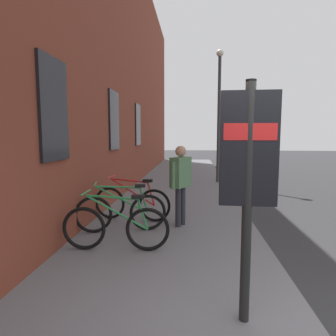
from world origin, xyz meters
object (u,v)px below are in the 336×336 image
at_px(bicycle_by_door, 116,227).
at_px(bicycle_mid_rack, 132,203).
at_px(pedestrian_near_bus, 181,177).
at_px(transit_info_sign, 249,165).
at_px(street_lamp, 219,105).
at_px(bicycle_leaning_wall, 121,212).

height_order(bicycle_by_door, bicycle_mid_rack, same).
xyz_separation_m(bicycle_by_door, pedestrian_near_bus, (1.41, -0.99, 0.63)).
relative_size(transit_info_sign, street_lamp, 0.47).
xyz_separation_m(bicycle_leaning_wall, street_lamp, (6.31, -2.39, 2.67)).
bearing_deg(street_lamp, bicycle_leaning_wall, 159.30).
relative_size(bicycle_by_door, bicycle_leaning_wall, 1.02).
xyz_separation_m(pedestrian_near_bus, street_lamp, (5.83, -1.25, 2.04)).
bearing_deg(street_lamp, bicycle_by_door, 162.78).
bearing_deg(pedestrian_near_bus, bicycle_leaning_wall, 113.19).
height_order(bicycle_mid_rack, street_lamp, street_lamp).
bearing_deg(bicycle_leaning_wall, pedestrian_near_bus, -66.81).
distance_m(bicycle_by_door, bicycle_mid_rack, 1.71).
bearing_deg(transit_info_sign, street_lamp, -3.03).
relative_size(bicycle_leaning_wall, pedestrian_near_bus, 1.04).
bearing_deg(bicycle_by_door, transit_info_sign, -133.39).
relative_size(bicycle_by_door, street_lamp, 0.34).
distance_m(bicycle_by_door, transit_info_sign, 2.72).
height_order(transit_info_sign, street_lamp, street_lamp).
xyz_separation_m(bicycle_mid_rack, street_lamp, (5.53, -2.34, 2.67)).
height_order(bicycle_leaning_wall, bicycle_mid_rack, same).
distance_m(bicycle_mid_rack, street_lamp, 6.57).
bearing_deg(bicycle_mid_rack, pedestrian_near_bus, -105.21).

